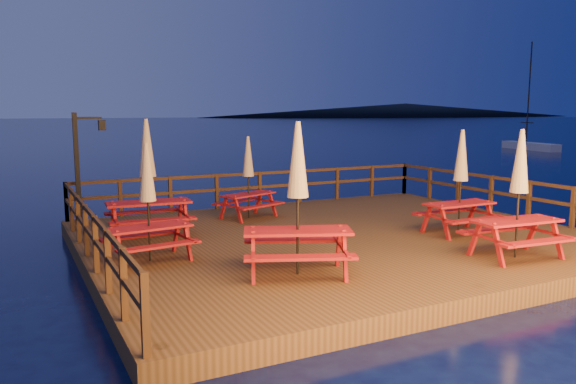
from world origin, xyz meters
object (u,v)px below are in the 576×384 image
Objects in this scene: sailboat at (530,146)px; picnic_table_1 at (298,196)px; picnic_table_2 at (148,200)px; picnic_table_0 at (519,192)px; lamp_post at (83,157)px.

picnic_table_1 is at bearing -133.85° from sailboat.
picnic_table_0 is at bearing -31.90° from picnic_table_2.
sailboat reaches higher than lamp_post.
picnic_table_2 is (-6.91, 3.18, -0.14)m from picnic_table_0.
lamp_post is at bearing -143.73° from sailboat.
lamp_post is at bearing 135.16° from picnic_table_1.
picnic_table_1 is (2.90, -7.07, -0.31)m from lamp_post.
picnic_table_1 is (-36.50, -25.44, 1.57)m from sailboat.
picnic_table_2 is at bearing 160.27° from picnic_table_0.
picnic_table_0 is at bearing -129.06° from sailboat.
picnic_table_2 is at bearing -82.56° from lamp_post.
picnic_table_0 is at bearing 11.04° from picnic_table_1.
sailboat is at bearing 44.67° from picnic_table_0.
lamp_post is 1.05× the size of picnic_table_1.
sailboat is 3.55× the size of picnic_table_0.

